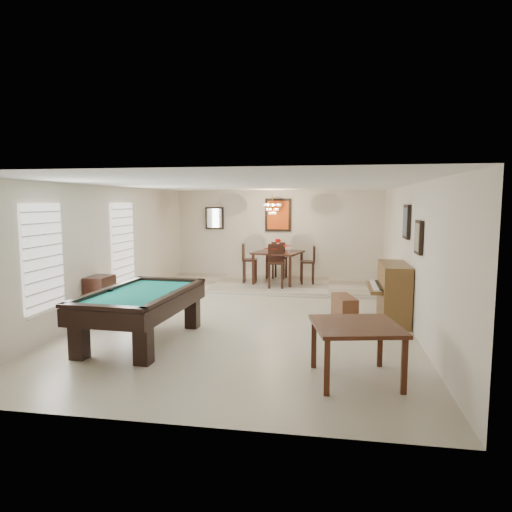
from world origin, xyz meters
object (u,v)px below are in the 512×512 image
(dining_chair_north, at_px, (280,260))
(dining_chair_west, at_px, (250,263))
(square_table, at_px, (356,352))
(apothecary_chest, at_px, (100,299))
(flower_vase, at_px, (278,243))
(dining_chair_south, at_px, (276,266))
(upright_piano, at_px, (386,293))
(chandelier, at_px, (272,205))
(piano_bench, at_px, (344,307))
(pool_table, at_px, (142,317))
(dining_chair_east, at_px, (307,265))
(dining_table, at_px, (278,265))

(dining_chair_north, xyz_separation_m, dining_chair_west, (-0.72, -0.76, -0.00))
(square_table, distance_m, apothecary_chest, 5.15)
(flower_vase, distance_m, dining_chair_south, 0.89)
(upright_piano, distance_m, chandelier, 4.39)
(dining_chair_west, bearing_deg, piano_bench, -147.69)
(pool_table, xyz_separation_m, square_table, (3.37, -1.08, -0.04))
(dining_chair_west, bearing_deg, apothecary_chest, 145.83)
(square_table, xyz_separation_m, upright_piano, (0.71, 3.03, 0.19))
(flower_vase, bearing_deg, dining_chair_north, 92.91)
(flower_vase, xyz_separation_m, chandelier, (-0.15, -0.08, 1.00))
(chandelier, bearing_deg, dining_chair_south, -74.51)
(apothecary_chest, bearing_deg, piano_bench, 11.66)
(upright_piano, height_order, apothecary_chest, upright_piano)
(apothecary_chest, relative_size, dining_chair_east, 0.88)
(pool_table, distance_m, chandelier, 5.59)
(upright_piano, relative_size, chandelier, 2.24)
(square_table, height_order, dining_table, dining_table)
(dining_chair_south, bearing_deg, chandelier, 97.90)
(dining_chair_south, xyz_separation_m, dining_chair_north, (-0.07, 1.42, -0.02))
(dining_table, height_order, chandelier, chandelier)
(piano_bench, bearing_deg, flower_vase, 118.18)
(dining_table, bearing_deg, square_table, -74.36)
(piano_bench, relative_size, dining_chair_east, 0.82)
(apothecary_chest, bearing_deg, dining_chair_south, 48.82)
(upright_piano, bearing_deg, square_table, -103.19)
(flower_vase, bearing_deg, chandelier, -150.66)
(apothecary_chest, xyz_separation_m, dining_chair_north, (2.89, 4.80, 0.21))
(dining_chair_east, bearing_deg, dining_chair_north, -135.53)
(apothecary_chest, distance_m, dining_chair_east, 5.53)
(chandelier, bearing_deg, dining_chair_west, 176.86)
(pool_table, height_order, flower_vase, flower_vase)
(dining_chair_south, xyz_separation_m, dining_chair_east, (0.76, 0.72, -0.05))
(square_table, distance_m, upright_piano, 3.12)
(upright_piano, xyz_separation_m, dining_chair_east, (-1.67, 3.23, 0.06))
(dining_chair_south, bearing_deg, dining_table, 84.79)
(pool_table, relative_size, dining_chair_south, 2.24)
(piano_bench, relative_size, apothecary_chest, 0.93)
(dining_table, height_order, dining_chair_east, dining_chair_east)
(flower_vase, bearing_deg, dining_chair_east, 0.67)
(dining_chair_east, bearing_deg, piano_bench, 10.76)
(square_table, distance_m, dining_chair_west, 6.69)
(flower_vase, bearing_deg, dining_chair_west, -176.34)
(square_table, relative_size, apothecary_chest, 1.21)
(upright_piano, height_order, chandelier, chandelier)
(dining_chair_east, relative_size, chandelier, 1.66)
(pool_table, height_order, apothecary_chest, apothecary_chest)
(pool_table, bearing_deg, flower_vase, 75.92)
(flower_vase, relative_size, chandelier, 0.38)
(flower_vase, xyz_separation_m, dining_chair_north, (-0.04, 0.71, -0.55))
(pool_table, bearing_deg, dining_chair_west, 83.73)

